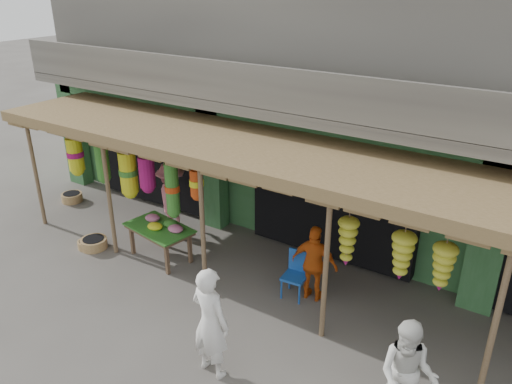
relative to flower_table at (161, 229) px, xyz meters
The scene contains 12 objects.
ground 3.07m from the flower_table, ahead, with size 80.00×80.00×0.00m, color #514C47.
building 6.15m from the flower_table, 57.46° to the left, with size 16.40×6.80×7.00m.
awning 3.42m from the flower_table, 12.16° to the left, with size 14.00×2.70×2.79m.
flower_table is the anchor object (origin of this frame).
blue_chair 3.07m from the flower_table, ahead, with size 0.46×0.47×0.90m.
basket_left 4.14m from the flower_table, 168.68° to the left, with size 0.54×0.54×0.23m, color olive.
basket_mid 1.76m from the flower_table, 161.11° to the right, with size 0.58×0.58×0.22m, color #A48749.
basket_right 1.90m from the flower_table, 159.71° to the right, with size 0.41×0.41×0.18m, color #906243.
person_front 3.59m from the flower_table, 34.98° to the right, with size 0.67×0.44×1.84m, color white.
person_right 5.84m from the flower_table, 13.74° to the right, with size 0.79×0.61×1.62m, color silver.
person_vendor 3.41m from the flower_table, ahead, with size 0.88×0.37×1.51m, color #D45714.
person_shopper 1.09m from the flower_table, 118.90° to the left, with size 1.14×0.66×1.76m, color #D26F82.
Camera 1 is at (3.77, -6.45, 5.64)m, focal length 35.00 mm.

